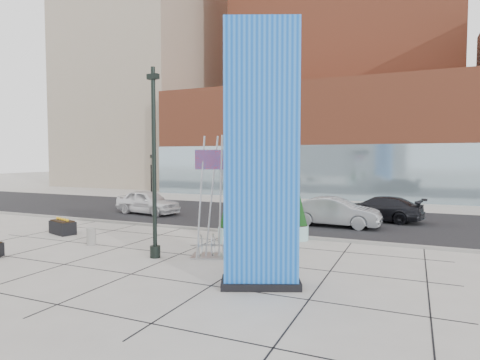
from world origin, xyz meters
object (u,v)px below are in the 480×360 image
at_px(blue_pylon, 261,160).
at_px(public_art_sculpture, 219,225).
at_px(concrete_bollard, 91,236).
at_px(lamp_post, 154,181).
at_px(overhead_street_sign, 259,154).
at_px(car_white_west, 148,202).
at_px(car_silver_mid, 335,212).

height_order(blue_pylon, public_art_sculpture, blue_pylon).
bearing_deg(public_art_sculpture, blue_pylon, -63.58).
height_order(public_art_sculpture, concrete_bollard, public_art_sculpture).
distance_m(blue_pylon, concrete_bollard, 9.77).
bearing_deg(lamp_post, public_art_sculpture, 26.37).
bearing_deg(overhead_street_sign, blue_pylon, -84.06).
distance_m(blue_pylon, car_white_west, 17.05).
distance_m(blue_pylon, overhead_street_sign, 7.14).
relative_size(lamp_post, car_white_west, 1.53).
bearing_deg(public_art_sculpture, car_silver_mid, 52.39).
bearing_deg(lamp_post, car_white_west, 127.83).
distance_m(lamp_post, car_silver_mid, 11.25).
xyz_separation_m(car_white_west, car_silver_mid, (12.60, 0.15, -0.00)).
height_order(overhead_street_sign, car_silver_mid, overhead_street_sign).
bearing_deg(blue_pylon, concrete_bollard, 142.61).
bearing_deg(car_silver_mid, public_art_sculpture, 163.81).
xyz_separation_m(blue_pylon, overhead_street_sign, (-2.59, 6.65, 0.26)).
height_order(concrete_bollard, car_silver_mid, car_silver_mid).
height_order(blue_pylon, lamp_post, blue_pylon).
bearing_deg(car_white_west, concrete_bollard, -149.38).
relative_size(public_art_sculpture, overhead_street_sign, 1.00).
bearing_deg(car_silver_mid, blue_pylon, -178.41).
height_order(public_art_sculpture, overhead_street_sign, public_art_sculpture).
distance_m(lamp_post, concrete_bollard, 4.73).
xyz_separation_m(lamp_post, public_art_sculpture, (2.21, 1.10, -1.74)).
xyz_separation_m(concrete_bollard, car_silver_mid, (9.01, 9.09, 0.43)).
height_order(concrete_bollard, overhead_street_sign, overhead_street_sign).
height_order(blue_pylon, car_silver_mid, blue_pylon).
bearing_deg(overhead_street_sign, car_silver_mid, 44.76).
distance_m(blue_pylon, car_silver_mid, 11.79).
height_order(blue_pylon, overhead_street_sign, blue_pylon).
relative_size(blue_pylon, lamp_post, 1.08).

